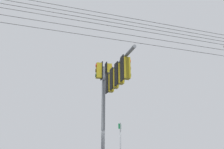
# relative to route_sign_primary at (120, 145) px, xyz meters

# --- Properties ---
(signal_mast_assembly) EXTENTS (2.42, 4.94, 6.40)m
(signal_mast_assembly) POSITION_rel_route_sign_primary_xyz_m (-2.28, -1.95, 2.85)
(signal_mast_assembly) COLOR slate
(signal_mast_assembly) RESTS_ON ground
(route_sign_primary) EXTENTS (0.29, 0.14, 3.06)m
(route_sign_primary) POSITION_rel_route_sign_primary_xyz_m (0.00, 0.00, 0.00)
(route_sign_primary) COLOR slate
(route_sign_primary) RESTS_ON ground
(overhead_wire_span) EXTENTS (21.41, 8.20, 2.16)m
(overhead_wire_span) POSITION_rel_route_sign_primary_xyz_m (-2.71, -0.28, 7.17)
(overhead_wire_span) COLOR black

